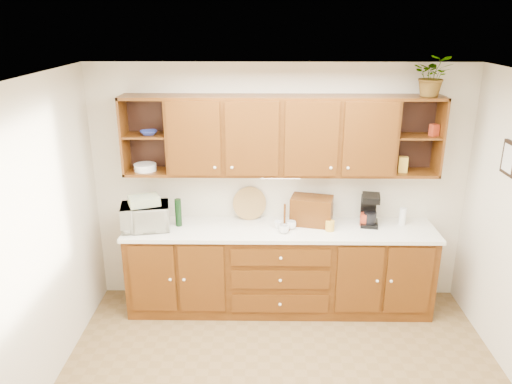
{
  "coord_description": "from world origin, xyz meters",
  "views": [
    {
      "loc": [
        -0.19,
        -3.34,
        3.02
      ],
      "look_at": [
        -0.25,
        1.15,
        1.44
      ],
      "focal_mm": 35.0,
      "sensor_mm": 36.0,
      "label": 1
    }
  ],
  "objects_px": {
    "microwave": "(145,217)",
    "coffee_maker": "(370,210)",
    "bread_box": "(312,211)",
    "potted_plant": "(433,76)"
  },
  "relations": [
    {
      "from": "microwave",
      "to": "bread_box",
      "type": "bearing_deg",
      "value": -5.44
    },
    {
      "from": "bread_box",
      "to": "potted_plant",
      "type": "xyz_separation_m",
      "value": [
        1.11,
        -0.02,
        1.4
      ]
    },
    {
      "from": "coffee_maker",
      "to": "microwave",
      "type": "bearing_deg",
      "value": -165.77
    },
    {
      "from": "microwave",
      "to": "potted_plant",
      "type": "bearing_deg",
      "value": -7.83
    },
    {
      "from": "microwave",
      "to": "bread_box",
      "type": "relative_size",
      "value": 1.13
    },
    {
      "from": "microwave",
      "to": "coffee_maker",
      "type": "distance_m",
      "value": 2.34
    },
    {
      "from": "bread_box",
      "to": "coffee_maker",
      "type": "xyz_separation_m",
      "value": [
        0.61,
        -0.01,
        0.01
      ]
    },
    {
      "from": "microwave",
      "to": "coffee_maker",
      "type": "bearing_deg",
      "value": -7.0
    },
    {
      "from": "microwave",
      "to": "potted_plant",
      "type": "xyz_separation_m",
      "value": [
        2.84,
        0.15,
        1.41
      ]
    },
    {
      "from": "potted_plant",
      "to": "bread_box",
      "type": "bearing_deg",
      "value": 179.19
    }
  ]
}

